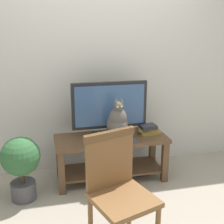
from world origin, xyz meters
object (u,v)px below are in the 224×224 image
at_px(tv, 110,108).
at_px(potted_plant, 21,162).
at_px(book_stack, 148,129).
at_px(wooden_chair, 117,184).
at_px(tv_stand, 111,150).
at_px(media_box, 117,138).
at_px(cat, 118,122).

xyz_separation_m(tv, potted_plant, (-0.98, -0.28, -0.44)).
bearing_deg(book_stack, wooden_chair, -120.81).
xyz_separation_m(tv_stand, potted_plant, (-0.98, -0.21, 0.05)).
bearing_deg(media_box, potted_plant, -174.15).
xyz_separation_m(wooden_chair, book_stack, (0.65, 1.09, 0.02)).
bearing_deg(potted_plant, tv_stand, 12.08).
relative_size(tv, book_stack, 3.22).
height_order(tv, potted_plant, tv).
height_order(media_box, book_stack, book_stack).
height_order(tv, book_stack, tv).
xyz_separation_m(tv_stand, wooden_chair, (-0.20, -1.07, 0.19)).
bearing_deg(potted_plant, wooden_chair, -47.85).
relative_size(tv_stand, cat, 2.86).
relative_size(cat, wooden_chair, 0.46).
height_order(media_box, wooden_chair, wooden_chair).
distance_m(tv, cat, 0.22).
bearing_deg(potted_plant, book_stack, 8.84).
bearing_deg(wooden_chair, cat, 75.79).
height_order(tv_stand, media_box, media_box).
bearing_deg(cat, potted_plant, -174.94).
bearing_deg(media_box, tv, 104.67).
bearing_deg(potted_plant, cat, 5.06).
bearing_deg(cat, tv_stand, 111.39).
distance_m(cat, potted_plant, 1.08).
xyz_separation_m(media_box, book_stack, (0.41, 0.12, 0.02)).
relative_size(tv, potted_plant, 1.27).
relative_size(cat, potted_plant, 0.65).
distance_m(media_box, wooden_chair, 1.00).
relative_size(media_box, potted_plant, 0.55).
bearing_deg(wooden_chair, book_stack, 59.19).
height_order(cat, wooden_chair, cat).
bearing_deg(tv_stand, cat, -68.61).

